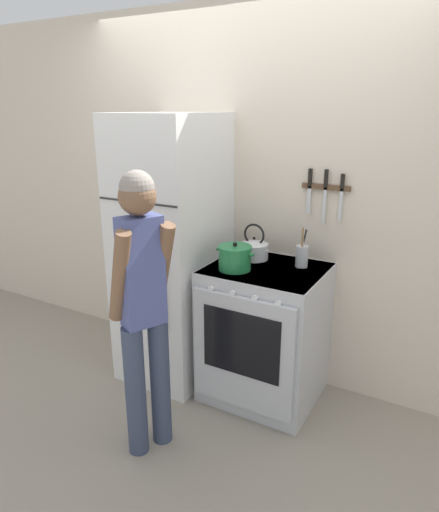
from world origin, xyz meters
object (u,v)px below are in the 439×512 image
at_px(refrigerator, 172,251).
at_px(person, 143,301).
at_px(dutch_oven_pot, 235,258).
at_px(tea_kettle, 254,249).
at_px(stove_range, 263,333).
at_px(utensil_jar, 302,255).

relative_size(refrigerator, person, 1.16).
relative_size(dutch_oven_pot, tea_kettle, 1.06).
relative_size(tea_kettle, person, 0.15).
bearing_deg(stove_range, tea_kettle, 134.68).
bearing_deg(tea_kettle, refrigerator, -164.12).
height_order(refrigerator, stove_range, refrigerator).
height_order(utensil_jar, person, person).
distance_m(dutch_oven_pot, person, 0.70).
relative_size(dutch_oven_pot, person, 0.16).
distance_m(utensil_jar, person, 1.07).
height_order(tea_kettle, utensil_jar, utensil_jar).
bearing_deg(dutch_oven_pot, refrigerator, 170.40).
relative_size(dutch_oven_pot, utensil_jar, 0.96).
bearing_deg(person, stove_range, -0.74).
distance_m(tea_kettle, utensil_jar, 0.33).
relative_size(utensil_jar, person, 0.17).
xyz_separation_m(refrigerator, person, (0.35, -0.76, -0.01)).
bearing_deg(stove_range, person, -114.83).
xyz_separation_m(refrigerator, utensil_jar, (0.89, 0.16, 0.06)).
bearing_deg(refrigerator, stove_range, 0.54).
xyz_separation_m(tea_kettle, utensil_jar, (0.33, 0.01, 0.00)).
bearing_deg(refrigerator, utensil_jar, 10.47).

